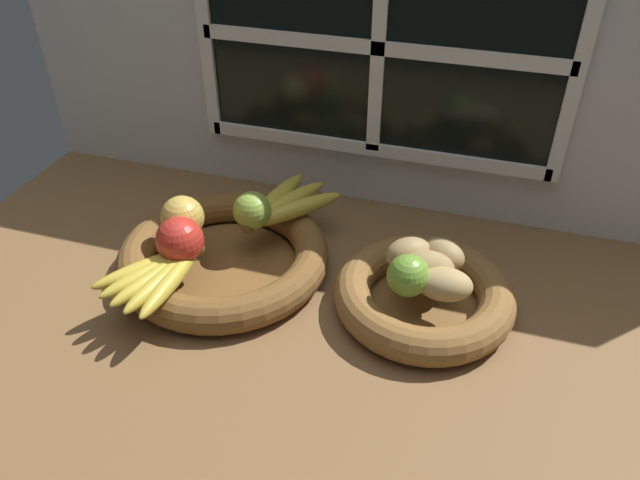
% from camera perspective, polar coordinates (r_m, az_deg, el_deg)
% --- Properties ---
extents(ground_plane, '(1.40, 0.90, 0.03)m').
position_cam_1_polar(ground_plane, '(1.01, 0.99, -5.33)').
color(ground_plane, brown).
extents(back_wall, '(1.40, 0.05, 0.55)m').
position_cam_1_polar(back_wall, '(1.11, 5.63, 16.22)').
color(back_wall, silver).
rests_on(back_wall, ground_plane).
extents(fruit_bowl_left, '(0.35, 0.35, 0.06)m').
position_cam_1_polar(fruit_bowl_left, '(1.04, -8.89, -1.50)').
color(fruit_bowl_left, brown).
rests_on(fruit_bowl_left, ground_plane).
extents(fruit_bowl_right, '(0.28, 0.28, 0.06)m').
position_cam_1_polar(fruit_bowl_right, '(0.97, 9.63, -5.09)').
color(fruit_bowl_right, brown).
rests_on(fruit_bowl_right, ground_plane).
extents(apple_red_front, '(0.08, 0.08, 0.08)m').
position_cam_1_polar(apple_red_front, '(0.98, -12.90, -0.02)').
color(apple_red_front, red).
rests_on(apple_red_front, fruit_bowl_left).
extents(apple_golden_left, '(0.07, 0.07, 0.07)m').
position_cam_1_polar(apple_golden_left, '(1.03, -12.56, 2.22)').
color(apple_golden_left, gold).
rests_on(apple_golden_left, fruit_bowl_left).
extents(apple_green_back, '(0.07, 0.07, 0.07)m').
position_cam_1_polar(apple_green_back, '(1.04, -6.33, 2.75)').
color(apple_green_back, '#8CAD3D').
rests_on(apple_green_back, fruit_bowl_left).
extents(banana_bunch_front, '(0.13, 0.18, 0.03)m').
position_cam_1_polar(banana_bunch_front, '(0.96, -14.82, -3.11)').
color(banana_bunch_front, gold).
rests_on(banana_bunch_front, fruit_bowl_left).
extents(banana_bunch_back, '(0.15, 0.20, 0.03)m').
position_cam_1_polar(banana_bunch_back, '(1.08, -3.33, 3.31)').
color(banana_bunch_back, gold).
rests_on(banana_bunch_back, fruit_bowl_left).
extents(potato_large, '(0.09, 0.07, 0.05)m').
position_cam_1_polar(potato_large, '(0.93, 9.97, -2.52)').
color(potato_large, '#A38451').
rests_on(potato_large, fruit_bowl_right).
extents(potato_oblong, '(0.09, 0.08, 0.05)m').
position_cam_1_polar(potato_oblong, '(0.95, 8.29, -1.26)').
color(potato_oblong, '#A38451').
rests_on(potato_oblong, fruit_bowl_right).
extents(potato_small, '(0.09, 0.06, 0.05)m').
position_cam_1_polar(potato_small, '(0.91, 11.47, -4.04)').
color(potato_small, tan).
rests_on(potato_small, fruit_bowl_right).
extents(potato_back, '(0.09, 0.08, 0.05)m').
position_cam_1_polar(potato_back, '(0.96, 11.39, -1.35)').
color(potato_back, '#A38451').
rests_on(potato_back, fruit_bowl_right).
extents(lime_near, '(0.06, 0.06, 0.06)m').
position_cam_1_polar(lime_near, '(0.90, 8.20, -3.29)').
color(lime_near, '#6B9E33').
rests_on(lime_near, fruit_bowl_right).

